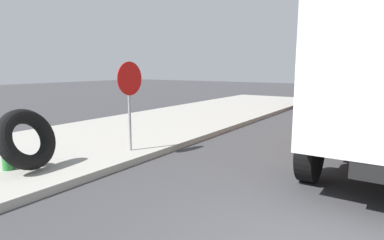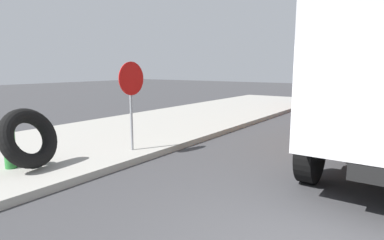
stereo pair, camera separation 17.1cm
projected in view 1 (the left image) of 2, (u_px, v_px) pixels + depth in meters
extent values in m
cylinder|color=#2D8438|center=(7.00, 152.00, 6.06)|extent=(0.22, 0.22, 0.69)
sphere|color=#2D8438|center=(5.00, 131.00, 5.99)|extent=(0.25, 0.25, 0.25)
cylinder|color=#2D8438|center=(12.00, 149.00, 5.94)|extent=(0.10, 0.17, 0.10)
cylinder|color=#2D8438|center=(2.00, 146.00, 6.15)|extent=(0.10, 0.17, 0.10)
cylinder|color=#2D8438|center=(13.00, 153.00, 5.95)|extent=(0.12, 0.17, 0.12)
torus|color=black|center=(27.00, 139.00, 5.98)|extent=(1.28, 0.89, 1.20)
cylinder|color=gray|center=(129.00, 107.00, 7.37)|extent=(0.06, 0.06, 2.05)
cylinder|color=red|center=(130.00, 79.00, 7.24)|extent=(0.76, 0.02, 0.76)
cylinder|color=black|center=(310.00, 152.00, 5.87)|extent=(1.10, 0.31, 1.10)
cylinder|color=black|center=(350.00, 119.00, 9.63)|extent=(1.10, 0.31, 1.10)
cube|color=#1E3899|center=(358.00, 76.00, 18.03)|extent=(4.88, 2.67, 1.60)
cube|color=maroon|center=(346.00, 71.00, 15.08)|extent=(2.09, 2.57, 2.20)
cube|color=black|center=(353.00, 94.00, 17.29)|extent=(7.03, 1.14, 0.24)
cylinder|color=black|center=(375.00, 101.00, 14.75)|extent=(1.11, 0.34, 1.10)
cylinder|color=black|center=(318.00, 98.00, 16.18)|extent=(1.11, 0.34, 1.10)
cylinder|color=black|center=(384.00, 94.00, 18.45)|extent=(1.11, 0.34, 1.10)
cylinder|color=black|center=(338.00, 92.00, 19.88)|extent=(1.11, 0.34, 1.10)
cube|color=red|center=(374.00, 74.00, 22.96)|extent=(4.86, 2.62, 1.60)
cube|color=maroon|center=(379.00, 70.00, 25.82)|extent=(2.06, 2.55, 2.20)
cube|color=black|center=(374.00, 86.00, 24.00)|extent=(7.02, 1.08, 0.24)
cylinder|color=black|center=(360.00, 86.00, 26.59)|extent=(1.11, 0.33, 1.10)
cylinder|color=black|center=(351.00, 89.00, 22.86)|extent=(1.11, 0.33, 1.10)
cube|color=gold|center=(382.00, 72.00, 36.15)|extent=(4.83, 2.56, 1.60)
cube|color=silver|center=(381.00, 69.00, 33.11)|extent=(2.03, 2.52, 2.20)
cube|color=black|center=(381.00, 80.00, 35.39)|extent=(7.01, 0.98, 0.24)
cylinder|color=black|center=(366.00, 82.00, 34.16)|extent=(1.10, 0.31, 1.10)
cylinder|color=black|center=(370.00, 81.00, 37.98)|extent=(1.10, 0.31, 1.10)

